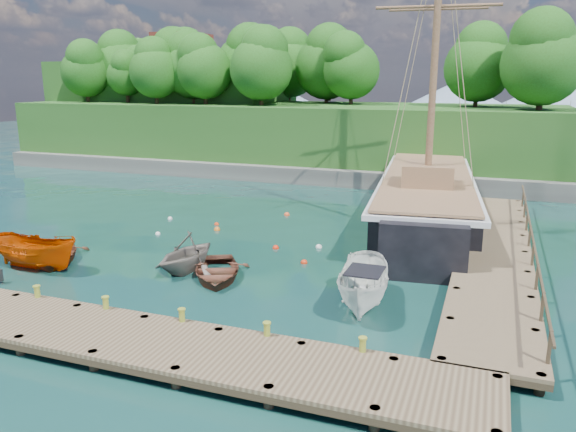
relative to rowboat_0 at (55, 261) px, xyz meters
name	(u,v)px	position (x,y,z in m)	size (l,w,h in m)	color
ground	(204,280)	(7.81, 0.15, 0.00)	(160.00, 160.00, 0.00)	#10322D
dock_near	(159,344)	(9.81, -6.35, 0.43)	(20.00, 3.20, 1.10)	brown
dock_east	(494,252)	(19.31, 7.15, 0.43)	(3.20, 24.00, 1.10)	brown
bollard_0	(39,312)	(3.81, -4.95, 0.00)	(0.26, 0.26, 0.45)	olive
bollard_1	(108,325)	(6.81, -4.95, 0.00)	(0.26, 0.26, 0.45)	olive
bollard_2	(183,338)	(9.81, -4.95, 0.00)	(0.26, 0.26, 0.45)	olive
bollard_3	(267,353)	(12.81, -4.95, 0.00)	(0.26, 0.26, 0.45)	olive
bollard_4	(362,370)	(15.81, -4.95, 0.00)	(0.26, 0.26, 0.45)	olive
rowboat_0	(55,261)	(0.00, 0.00, 0.00)	(2.97, 4.15, 0.86)	#532C1B
rowboat_1	(187,271)	(6.53, 0.96, 0.00)	(3.07, 3.56, 1.87)	#6E645B
rowboat_2	(217,278)	(8.20, 0.58, 0.00)	(2.89, 4.04, 0.84)	#532D1F
motorboat_orange	(37,269)	(0.09, -1.17, 0.00)	(1.71, 4.54, 1.75)	#C34100
cabin_boat_white	(364,307)	(14.81, -0.33, 0.00)	(1.81, 4.82, 1.86)	white
schooner	(426,200)	(15.32, 14.11, 1.18)	(7.47, 28.79, 21.33)	black
mooring_buoy_0	(158,234)	(1.98, 5.63, 0.00)	(0.28, 0.28, 0.28)	white
mooring_buoy_1	(217,230)	(4.62, 7.53, 0.00)	(0.36, 0.36, 0.36)	#CF671C
mooring_buoy_2	(276,249)	(9.01, 5.42, 0.00)	(0.32, 0.32, 0.32)	red
mooring_buoy_3	(319,248)	(11.00, 6.31, 0.00)	(0.33, 0.33, 0.33)	white
mooring_buoy_4	(217,225)	(4.04, 8.59, 0.00)	(0.27, 0.27, 0.27)	#F03A0F
mooring_buoy_5	(287,215)	(7.08, 12.20, 0.00)	(0.35, 0.35, 0.35)	#F85123
mooring_buoy_6	(170,219)	(0.78, 8.80, 0.00)	(0.30, 0.30, 0.30)	silver
mooring_buoy_7	(304,263)	(11.09, 3.73, 0.00)	(0.32, 0.32, 0.32)	red
headland	(240,107)	(-5.06, 31.51, 5.54)	(51.00, 19.31, 12.90)	#474744
distant_ridge	(451,105)	(12.12, 70.15, 4.35)	(117.00, 40.00, 10.00)	#728CA5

